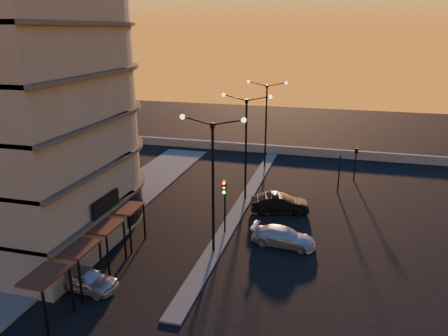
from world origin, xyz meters
TOP-DOWN VIEW (x-y plane):
  - ground at (0.00, 0.00)m, footprint 120.00×120.00m
  - sidewalk_west at (-10.50, 4.00)m, footprint 5.00×40.00m
  - median at (0.00, 10.00)m, footprint 1.20×36.00m
  - parapet at (2.00, 26.00)m, footprint 44.00×0.50m
  - building at (-14.00, 0.03)m, footprint 14.35×17.08m
  - streetlamp_near at (0.00, 0.00)m, footprint 4.32×0.32m
  - streetlamp_mid at (0.00, 10.00)m, footprint 4.32×0.32m
  - streetlamp_far at (0.00, 20.00)m, footprint 4.32×0.32m
  - traffic_light_main at (0.00, 2.87)m, footprint 0.28×0.44m
  - signal_east_a at (8.00, 14.00)m, footprint 0.13×0.16m
  - signal_east_b at (9.50, 18.00)m, footprint 0.42×1.99m
  - car_hatchback at (-6.06, -6.27)m, footprint 4.17×1.94m
  - car_sedan at (3.37, 8.02)m, footprint 5.03×2.74m
  - car_wagon at (4.50, 2.27)m, footprint 4.71×2.33m

SIDE VIEW (x-z plane):
  - ground at x=0.00m, z-range 0.00..0.00m
  - sidewalk_west at x=-10.50m, z-range 0.00..0.12m
  - median at x=0.00m, z-range 0.00..0.12m
  - parapet at x=2.00m, z-range 0.00..1.00m
  - car_wagon at x=4.50m, z-range 0.00..1.31m
  - car_hatchback at x=-6.06m, z-range 0.00..1.38m
  - car_sedan at x=3.37m, z-range 0.00..1.57m
  - signal_east_a at x=8.00m, z-range 0.13..3.73m
  - traffic_light_main at x=0.00m, z-range 0.76..5.01m
  - signal_east_b at x=9.50m, z-range 1.30..4.90m
  - streetlamp_near at x=0.00m, z-range 0.84..10.35m
  - streetlamp_mid at x=0.00m, z-range 0.84..10.35m
  - streetlamp_far at x=0.00m, z-range 0.84..10.35m
  - building at x=-14.00m, z-range -0.59..24.41m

